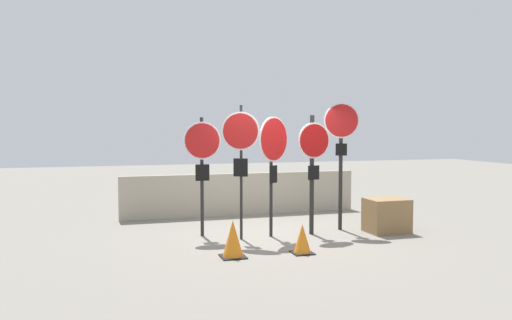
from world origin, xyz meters
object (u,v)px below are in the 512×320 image
at_px(traffic_cone_0, 233,239).
at_px(traffic_cone_1, 302,239).
at_px(stop_sign_3, 313,157).
at_px(stop_sign_2, 273,149).
at_px(stop_sign_1, 241,143).
at_px(storage_crate, 387,215).
at_px(stop_sign_0, 202,153).
at_px(stop_sign_4, 341,141).

height_order(traffic_cone_0, traffic_cone_1, traffic_cone_0).
bearing_deg(stop_sign_3, traffic_cone_1, -128.52).
bearing_deg(traffic_cone_1, stop_sign_2, 92.24).
xyz_separation_m(stop_sign_1, storage_crate, (2.99, -0.19, -1.49)).
xyz_separation_m(stop_sign_1, stop_sign_2, (0.66, 0.06, -0.13)).
distance_m(stop_sign_0, storage_crate, 3.91).
bearing_deg(stop_sign_1, traffic_cone_0, -83.55).
xyz_separation_m(stop_sign_2, traffic_cone_0, (-1.12, -1.27, -1.40)).
bearing_deg(stop_sign_0, storage_crate, -9.84).
bearing_deg(stop_sign_1, stop_sign_4, 34.39).
relative_size(stop_sign_0, traffic_cone_0, 3.80).
xyz_separation_m(stop_sign_1, traffic_cone_1, (0.72, -1.30, -1.58)).
distance_m(stop_sign_2, stop_sign_3, 0.83).
distance_m(stop_sign_0, stop_sign_4, 2.85).
height_order(stop_sign_1, traffic_cone_0, stop_sign_1).
height_order(stop_sign_0, stop_sign_1, stop_sign_1).
distance_m(stop_sign_4, traffic_cone_1, 2.69).
relative_size(stop_sign_0, stop_sign_1, 0.91).
bearing_deg(stop_sign_3, stop_sign_1, 172.80).
xyz_separation_m(stop_sign_0, traffic_cone_1, (1.35, -1.80, -1.38)).
bearing_deg(stop_sign_2, storage_crate, -40.73).
relative_size(stop_sign_3, traffic_cone_0, 3.87).
bearing_deg(traffic_cone_1, traffic_cone_0, 175.28).
relative_size(stop_sign_1, traffic_cone_0, 4.15).
bearing_deg(stop_sign_4, stop_sign_0, -166.33).
bearing_deg(stop_sign_4, traffic_cone_0, -132.81).
relative_size(stop_sign_1, stop_sign_3, 1.07).
bearing_deg(traffic_cone_1, stop_sign_4, 46.77).
xyz_separation_m(stop_sign_0, traffic_cone_0, (0.18, -1.70, -1.32)).
xyz_separation_m(stop_sign_2, storage_crate, (2.33, -0.25, -1.36)).
relative_size(stop_sign_4, traffic_cone_0, 4.30).
bearing_deg(stop_sign_0, stop_sign_2, -17.59).
relative_size(stop_sign_1, storage_crate, 3.12).
height_order(stop_sign_0, storage_crate, stop_sign_0).
height_order(stop_sign_0, stop_sign_3, stop_sign_3).
distance_m(stop_sign_3, traffic_cone_1, 2.02).
bearing_deg(stop_sign_2, stop_sign_0, 127.02).
distance_m(stop_sign_1, storage_crate, 3.35).
xyz_separation_m(stop_sign_4, traffic_cone_1, (-1.48, -1.58, -1.60)).
relative_size(stop_sign_0, stop_sign_2, 0.99).
distance_m(traffic_cone_1, storage_crate, 2.54).
bearing_deg(stop_sign_3, storage_crate, -17.75).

